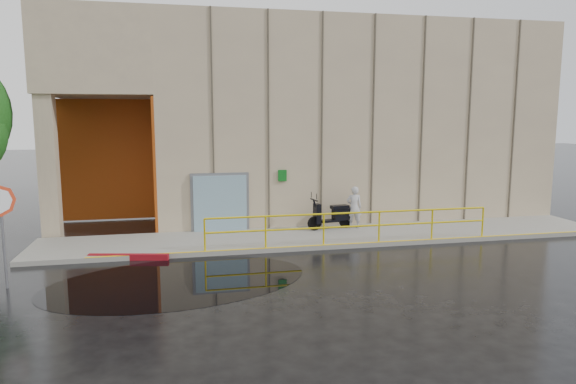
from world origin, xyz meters
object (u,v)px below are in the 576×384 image
stop_sign (1,214)px  red_curb (128,257)px  person (354,207)px  scooter (331,208)px

stop_sign → red_curb: bearing=16.3°
person → scooter: 0.89m
stop_sign → scooter: bearing=3.3°
person → scooter: (-0.89, 0.01, 0.01)m
stop_sign → person: bearing=1.5°
scooter → red_curb: scooter is taller
person → stop_sign: stop_sign is taller
scooter → stop_sign: size_ratio=0.70×
stop_sign → red_curb: stop_sign is taller
person → red_curb: person is taller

